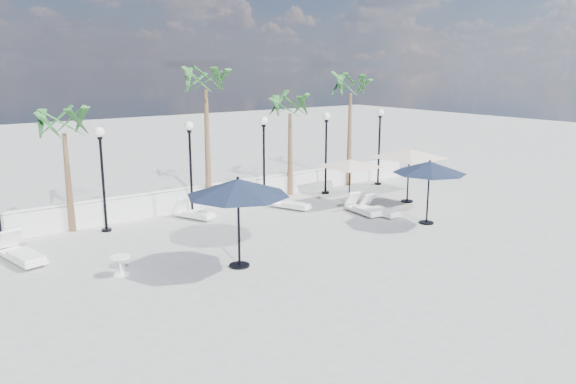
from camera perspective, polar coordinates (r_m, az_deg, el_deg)
ground at (r=17.71m, az=-0.08°, el=-6.97°), size 100.00×100.00×0.00m
balustrade at (r=23.80m, az=-10.79°, el=-0.84°), size 26.00×0.30×1.01m
lamppost_2 at (r=21.23m, az=-18.39°, el=2.67°), size 0.36×0.36×3.84m
lamppost_3 at (r=22.52m, az=-9.90°, el=3.68°), size 0.36×0.36×3.84m
lamppost_4 at (r=24.25m, az=-2.47°, el=4.51°), size 0.36×0.36×3.84m
lamppost_5 at (r=26.34m, az=3.90°, el=5.15°), size 0.36×0.36×3.84m
lamppost_6 at (r=28.70m, az=9.28°, el=5.65°), size 0.36×0.36×3.84m
palm_1 at (r=21.54m, az=-21.83°, el=5.94°), size 2.60×2.60×4.70m
palm_2 at (r=23.52m, az=-8.38°, el=10.55°), size 2.60×2.60×6.10m
palm_3 at (r=25.88m, az=0.22°, el=8.29°), size 2.60×2.60×4.90m
palm_4 at (r=28.18m, az=6.38°, el=10.17°), size 2.60×2.60×5.70m
lounger_3 at (r=19.34m, az=-25.43°, el=-5.69°), size 1.10×2.23×0.80m
lounger_4 at (r=22.64m, az=-9.55°, el=-2.12°), size 1.25×1.90×0.68m
lounger_5 at (r=23.20m, az=7.61°, el=-1.66°), size 0.84×1.95×0.71m
lounger_6 at (r=23.13m, az=9.27°, el=-1.77°), size 0.62×1.87×0.70m
lounger_7 at (r=23.79m, az=0.33°, el=-1.23°), size 1.16×1.79×0.64m
side_table_1 at (r=17.13m, az=-16.66°, el=-7.00°), size 0.59×0.59×0.57m
side_table_2 at (r=22.38m, az=-8.18°, el=-1.96°), size 0.57×0.57×0.56m
parasol_navy_mid at (r=16.58m, az=-5.11°, el=0.43°), size 3.11×3.11×2.79m
parasol_navy_right at (r=21.88m, az=14.19°, el=2.42°), size 2.78×2.78×2.50m
parasol_cream_sq_a at (r=24.46m, az=6.32°, el=3.27°), size 4.33×4.33×2.13m
parasol_cream_sq_b at (r=25.20m, az=12.24°, el=4.23°), size 5.09×5.09×2.55m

